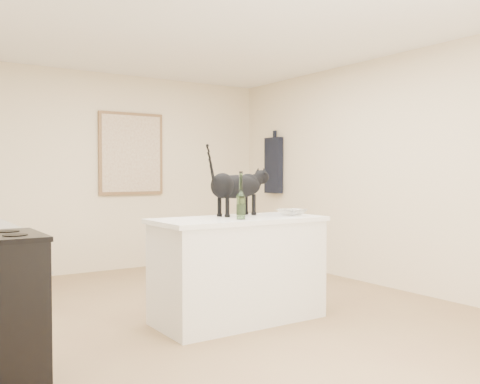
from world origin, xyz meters
name	(u,v)px	position (x,y,z in m)	size (l,w,h in m)	color
floor	(217,317)	(0.00, 0.00, 0.00)	(5.50, 5.50, 0.00)	#92774E
ceiling	(216,23)	(0.00, 0.00, 2.60)	(5.50, 5.50, 0.00)	white
wall_back	(109,172)	(0.00, 2.75, 1.30)	(4.50, 4.50, 0.00)	beige
wall_right	(388,172)	(2.25, 0.00, 1.30)	(5.50, 5.50, 0.00)	beige
island_base	(238,271)	(0.10, -0.20, 0.43)	(1.44, 0.67, 0.86)	white
island_top	(238,220)	(0.10, -0.20, 0.88)	(1.50, 0.70, 0.04)	white
artwork_frame	(131,154)	(0.30, 2.72, 1.55)	(0.90, 0.03, 1.10)	brown
artwork_canvas	(132,154)	(0.30, 2.70, 1.55)	(0.82, 0.00, 1.02)	beige
hanging_garment	(274,165)	(2.19, 2.05, 1.40)	(0.08, 0.34, 0.80)	black
black_cat	(236,190)	(0.18, -0.03, 1.14)	(0.68, 0.20, 0.47)	black
wine_bottle	(241,198)	(0.02, -0.36, 1.08)	(0.07, 0.07, 0.35)	#254F1F
glass_bowl	(292,212)	(0.61, -0.30, 0.93)	(0.25, 0.25, 0.06)	white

